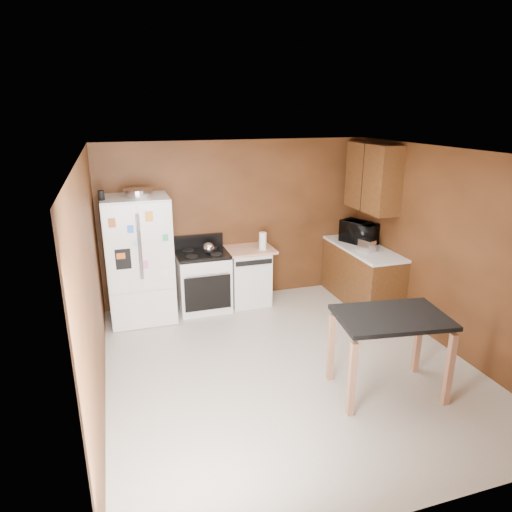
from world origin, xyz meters
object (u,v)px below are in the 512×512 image
gas_range (203,280)px  green_canister (261,243)px  microwave (359,233)px  dishwasher (248,275)px  refrigerator (140,260)px  island (391,328)px  kettle (209,248)px  paper_towel (263,241)px  roasting_pan (138,193)px  pen_cup (101,195)px  toaster (367,245)px

gas_range → green_canister: bearing=4.3°
microwave → dishwasher: size_ratio=0.64×
refrigerator → island: refrigerator is taller
kettle → paper_towel: paper_towel is taller
gas_range → island: (1.45, -2.74, 0.30)m
paper_towel → green_canister: bearing=79.3°
roasting_pan → island: bearing=-49.4°
paper_towel → refrigerator: 1.84m
green_canister → paper_towel: bearing=-100.7°
refrigerator → dishwasher: bearing=3.0°
kettle → refrigerator: refrigerator is taller
kettle → island: bearing=-62.8°
roasting_pan → pen_cup: (-0.48, -0.14, 0.01)m
island → toaster: bearing=66.0°
kettle → island: size_ratio=0.14×
green_canister → island: green_canister is taller
pen_cup → kettle: size_ratio=0.74×
kettle → microwave: 2.40m
roasting_pan → refrigerator: bearing=-169.4°
kettle → gas_range: gas_range is taller
dishwasher → island: island is taller
green_canister → gas_range: bearing=-175.7°
paper_towel → microwave: size_ratio=0.47×
pen_cup → refrigerator: bearing=16.8°
pen_cup → refrigerator: 1.06m
dishwasher → microwave: bearing=-8.3°
island → kettle: bearing=117.2°
roasting_pan → pen_cup: size_ratio=3.16×
paper_towel → gas_range: (-0.92, 0.08, -0.56)m
paper_towel → roasting_pan: bearing=178.9°
toaster → dishwasher: 1.87m
island → green_canister: bearing=100.0°
dishwasher → island: bearing=-75.2°
paper_towel → island: (0.53, -2.65, -0.26)m
toaster → island: (-0.93, -2.08, -0.23)m
kettle → island: (1.37, -2.66, -0.23)m
island → gas_range: bearing=117.9°
kettle → dishwasher: bearing=9.2°
green_canister → toaster: bearing=-27.2°
paper_towel → green_canister: size_ratio=2.62×
refrigerator → island: bearing=-48.6°
paper_towel → microwave: bearing=-5.4°
toaster → microwave: bearing=60.7°
gas_range → refrigerator: bearing=-176.2°
pen_cup → microwave: (3.81, -0.04, -0.81)m
gas_range → island: bearing=-62.1°
refrigerator → dishwasher: 1.69m
microwave → dishwasher: bearing=57.5°
toaster → island: toaster is taller
paper_towel → green_canister: 0.18m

